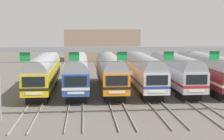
# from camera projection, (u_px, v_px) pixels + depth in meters

# --- Properties ---
(ground_plane) EXTENTS (160.00, 160.00, 0.00)m
(ground_plane) POSITION_uv_depth(u_px,v_px,m) (126.00, 90.00, 43.95)
(ground_plane) COLOR #5B564F
(track_bed) EXTENTS (22.75, 70.00, 0.15)m
(track_bed) POSITION_uv_depth(u_px,v_px,m) (114.00, 72.00, 60.74)
(track_bed) COLOR gray
(track_bed) RESTS_ON ground
(commuter_train_yellow) EXTENTS (2.88, 18.06, 5.05)m
(commuter_train_yellow) POSITION_uv_depth(u_px,v_px,m) (44.00, 71.00, 42.70)
(commuter_train_yellow) COLOR gold
(commuter_train_yellow) RESTS_ON ground
(commuter_train_blue) EXTENTS (2.88, 18.06, 5.05)m
(commuter_train_blue) POSITION_uv_depth(u_px,v_px,m) (77.00, 70.00, 43.06)
(commuter_train_blue) COLOR #284C9E
(commuter_train_blue) RESTS_ON ground
(commuter_train_orange) EXTENTS (2.88, 18.06, 5.05)m
(commuter_train_orange) POSITION_uv_depth(u_px,v_px,m) (110.00, 70.00, 43.43)
(commuter_train_orange) COLOR orange
(commuter_train_orange) RESTS_ON ground
(commuter_train_silver) EXTENTS (2.88, 18.06, 4.77)m
(commuter_train_silver) POSITION_uv_depth(u_px,v_px,m) (142.00, 70.00, 43.78)
(commuter_train_silver) COLOR silver
(commuter_train_silver) RESTS_ON ground
(commuter_train_stainless) EXTENTS (2.88, 18.06, 4.77)m
(commuter_train_stainless) POSITION_uv_depth(u_px,v_px,m) (174.00, 69.00, 44.15)
(commuter_train_stainless) COLOR #B2B5BA
(commuter_train_stainless) RESTS_ON ground
(commuter_train_maroon) EXTENTS (2.88, 18.06, 5.05)m
(commuter_train_maroon) POSITION_uv_depth(u_px,v_px,m) (205.00, 69.00, 44.51)
(commuter_train_maroon) COLOR maroon
(commuter_train_maroon) RESTS_ON ground
(catenary_gantry) EXTENTS (26.49, 0.44, 6.97)m
(catenary_gantry) POSITION_uv_depth(u_px,v_px,m) (146.00, 59.00, 29.93)
(catenary_gantry) COLOR gray
(catenary_gantry) RESTS_ON ground
(maintenance_building) EXTENTS (18.28, 10.00, 7.78)m
(maintenance_building) POSITION_uv_depth(u_px,v_px,m) (101.00, 45.00, 84.47)
(maintenance_building) COLOR gray
(maintenance_building) RESTS_ON ground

